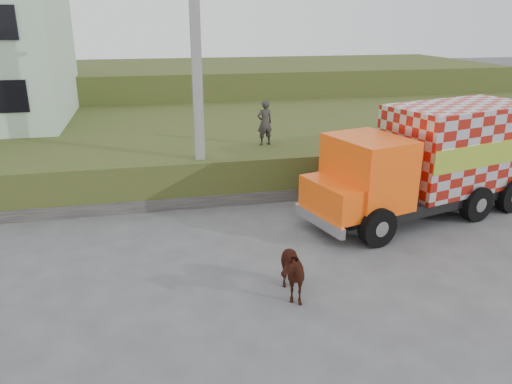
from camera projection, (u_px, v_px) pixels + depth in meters
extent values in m
plane|color=#474749|center=(261.00, 259.00, 12.77)|extent=(120.00, 120.00, 0.00)
cube|color=#35521B|center=(210.00, 142.00, 21.74)|extent=(40.00, 12.00, 1.50)
cube|color=#35521B|center=(186.00, 88.00, 32.56)|extent=(40.00, 12.00, 3.00)
cube|color=#595651|center=(172.00, 202.00, 16.17)|extent=(16.00, 0.50, 0.40)
cube|color=gray|center=(197.00, 81.00, 15.49)|extent=(0.30, 0.30, 8.00)
cube|color=black|center=(425.00, 194.00, 15.56)|extent=(7.06, 3.88, 0.35)
cube|color=#FF530D|center=(368.00, 171.00, 14.16)|extent=(2.32, 2.66, 1.98)
cube|color=#FF530D|center=(334.00, 197.00, 13.85)|extent=(1.50, 2.26, 0.89)
cube|color=silver|center=(457.00, 145.00, 15.61)|extent=(5.01, 3.49, 2.57)
cube|color=yellow|center=(491.00, 154.00, 14.61)|extent=(4.40, 1.24, 0.69)
cube|color=yellow|center=(428.00, 138.00, 16.62)|extent=(4.40, 1.24, 0.69)
cube|color=silver|center=(318.00, 220.00, 13.83)|extent=(0.75, 2.23, 0.30)
cylinder|color=black|center=(377.00, 227.00, 13.38)|extent=(1.14, 0.62, 1.09)
cylinder|color=black|center=(328.00, 201.00, 15.28)|extent=(1.14, 0.62, 1.09)
cylinder|color=black|center=(476.00, 203.00, 15.08)|extent=(1.14, 0.62, 1.09)
cylinder|color=black|center=(421.00, 183.00, 16.98)|extent=(1.14, 0.62, 1.09)
cylinder|color=black|center=(511.00, 195.00, 15.78)|extent=(1.14, 0.62, 1.09)
cylinder|color=black|center=(453.00, 176.00, 17.68)|extent=(1.14, 0.62, 1.09)
imported|color=#391D0E|center=(287.00, 270.00, 10.94)|extent=(0.69, 1.49, 1.25)
imported|color=#322F2D|center=(265.00, 123.00, 17.85)|extent=(0.66, 0.50, 1.61)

